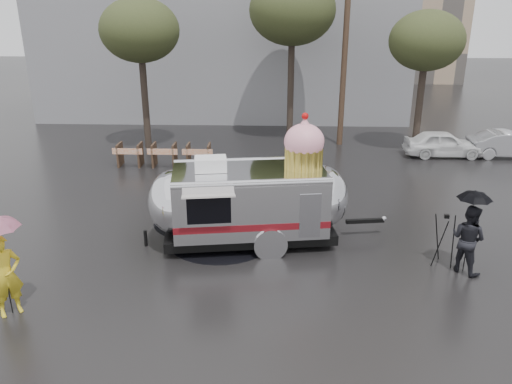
{
  "coord_description": "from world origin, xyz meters",
  "views": [
    {
      "loc": [
        -0.79,
        -10.64,
        6.54
      ],
      "look_at": [
        -1.3,
        2.71,
        1.56
      ],
      "focal_mm": 35.0,
      "sensor_mm": 36.0,
      "label": 1
    }
  ],
  "objects_px": {
    "airstream_trailer": "(252,198)",
    "person_right": "(468,239)",
    "person_left": "(5,276)",
    "tripod": "(444,235)"
  },
  "relations": [
    {
      "from": "person_right",
      "to": "tripod",
      "type": "distance_m",
      "value": 0.6
    },
    {
      "from": "person_left",
      "to": "person_right",
      "type": "distance_m",
      "value": 11.16
    },
    {
      "from": "person_right",
      "to": "airstream_trailer",
      "type": "bearing_deg",
      "value": 33.28
    },
    {
      "from": "tripod",
      "to": "person_right",
      "type": "bearing_deg",
      "value": -25.67
    },
    {
      "from": "airstream_trailer",
      "to": "person_right",
      "type": "relative_size",
      "value": 3.87
    },
    {
      "from": "airstream_trailer",
      "to": "person_right",
      "type": "height_order",
      "value": "airstream_trailer"
    },
    {
      "from": "airstream_trailer",
      "to": "person_right",
      "type": "xyz_separation_m",
      "value": [
        5.63,
        -1.57,
        -0.44
      ]
    },
    {
      "from": "person_right",
      "to": "person_left",
      "type": "bearing_deg",
      "value": 60.99
    },
    {
      "from": "person_left",
      "to": "tripod",
      "type": "xyz_separation_m",
      "value": [
        10.42,
        2.68,
        -0.1
      ]
    },
    {
      "from": "person_left",
      "to": "person_right",
      "type": "height_order",
      "value": "person_left"
    }
  ]
}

